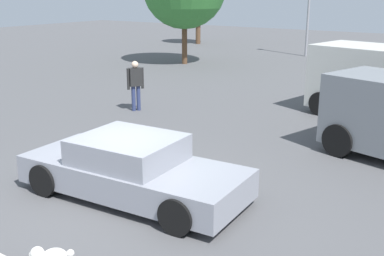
# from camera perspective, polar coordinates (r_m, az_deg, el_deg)

# --- Properties ---
(ground_plane) EXTENTS (80.00, 80.00, 0.00)m
(ground_plane) POSITION_cam_1_polar(r_m,az_deg,el_deg) (9.58, -7.49, -7.75)
(ground_plane) COLOR #515154
(sedan_foreground) EXTENTS (4.54, 2.13, 1.19)m
(sedan_foreground) POSITION_cam_1_polar(r_m,az_deg,el_deg) (9.26, -7.14, -4.90)
(sedan_foreground) COLOR gray
(sedan_foreground) RESTS_ON ground_plane
(dog) EXTENTS (0.49, 0.47, 0.42)m
(dog) POSITION_cam_1_polar(r_m,az_deg,el_deg) (7.23, -16.49, -14.48)
(dog) COLOR white
(dog) RESTS_ON ground_plane
(pedestrian) EXTENTS (0.42, 0.49, 1.65)m
(pedestrian) POSITION_cam_1_polar(r_m,az_deg,el_deg) (15.78, -6.76, 5.54)
(pedestrian) COLOR navy
(pedestrian) RESTS_ON ground_plane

